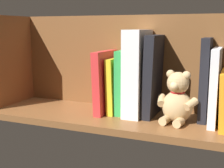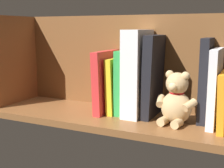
# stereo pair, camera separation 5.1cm
# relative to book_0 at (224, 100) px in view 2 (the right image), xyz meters

# --- Properties ---
(ground_plane) EXTENTS (0.87, 0.29, 0.02)m
(ground_plane) POSITION_rel_book_0_xyz_m (0.35, 0.02, -0.09)
(ground_plane) COLOR brown
(shelf_back_panel) EXTENTS (0.87, 0.02, 0.33)m
(shelf_back_panel) POSITION_rel_book_0_xyz_m (0.35, -0.10, 0.08)
(shelf_back_panel) COLOR brown
(shelf_back_panel) RESTS_ON ground_plane
(shelf_side_divider) EXTENTS (0.02, 0.23, 0.33)m
(shelf_side_divider) POSITION_rel_book_0_xyz_m (0.77, 0.02, 0.08)
(shelf_side_divider) COLOR brown
(shelf_side_divider) RESTS_ON ground_plane
(book_0) EXTENTS (0.02, 0.18, 0.16)m
(book_0) POSITION_rel_book_0_xyz_m (0.00, 0.00, 0.00)
(book_0) COLOR orange
(book_0) RESTS_ON ground_plane
(book_1) EXTENTS (0.02, 0.16, 0.23)m
(book_1) POSITION_rel_book_0_xyz_m (0.03, -0.01, 0.03)
(book_1) COLOR silver
(book_1) RESTS_ON ground_plane
(book_2) EXTENTS (0.03, 0.11, 0.26)m
(book_2) POSITION_rel_book_0_xyz_m (0.06, -0.03, 0.05)
(book_2) COLOR black
(book_2) RESTS_ON ground_plane
(teddy_bear) EXTENTS (0.13, 0.11, 0.16)m
(teddy_bear) POSITION_rel_book_0_xyz_m (0.13, 0.03, -0.01)
(teddy_bear) COLOR tan
(teddy_bear) RESTS_ON ground_plane
(book_3) EXTENTS (0.04, 0.14, 0.27)m
(book_3) POSITION_rel_book_0_xyz_m (0.22, -0.02, 0.05)
(book_3) COLOR black
(book_3) RESTS_ON ground_plane
(dictionary_thick_white) EXTENTS (0.06, 0.16, 0.28)m
(dictionary_thick_white) POSITION_rel_book_0_xyz_m (0.27, -0.01, 0.06)
(dictionary_thick_white) COLOR white
(dictionary_thick_white) RESTS_ON ground_plane
(book_4) EXTENTS (0.03, 0.13, 0.21)m
(book_4) POSITION_rel_book_0_xyz_m (0.32, -0.03, 0.03)
(book_4) COLOR green
(book_4) RESTS_ON ground_plane
(book_5) EXTENTS (0.03, 0.14, 0.19)m
(book_5) POSITION_rel_book_0_xyz_m (0.35, -0.02, 0.01)
(book_5) COLOR yellow
(book_5) RESTS_ON ground_plane
(book_6) EXTENTS (0.03, 0.17, 0.21)m
(book_6) POSITION_rel_book_0_xyz_m (0.38, -0.01, 0.02)
(book_6) COLOR red
(book_6) RESTS_ON ground_plane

